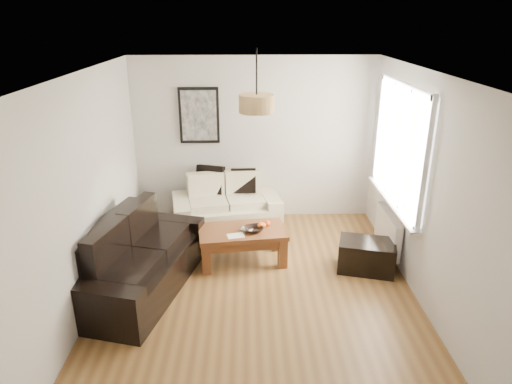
{
  "coord_description": "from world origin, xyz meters",
  "views": [
    {
      "loc": [
        -0.11,
        -4.83,
        3.16
      ],
      "look_at": [
        0.0,
        0.6,
        1.05
      ],
      "focal_mm": 32.09,
      "sensor_mm": 36.0,
      "label": 1
    }
  ],
  "objects_px": {
    "loveseat_cream": "(226,203)",
    "sofa_leather": "(138,256)",
    "ottoman": "(367,256)",
    "coffee_table": "(243,245)"
  },
  "relations": [
    {
      "from": "ottoman",
      "to": "sofa_leather",
      "type": "bearing_deg",
      "value": -172.57
    },
    {
      "from": "ottoman",
      "to": "loveseat_cream",
      "type": "bearing_deg",
      "value": 144.56
    },
    {
      "from": "sofa_leather",
      "to": "coffee_table",
      "type": "xyz_separation_m",
      "value": [
        1.25,
        0.63,
        -0.2
      ]
    },
    {
      "from": "sofa_leather",
      "to": "coffee_table",
      "type": "height_order",
      "value": "sofa_leather"
    },
    {
      "from": "coffee_table",
      "to": "ottoman",
      "type": "height_order",
      "value": "coffee_table"
    },
    {
      "from": "loveseat_cream",
      "to": "ottoman",
      "type": "xyz_separation_m",
      "value": [
        1.89,
        -1.35,
        -0.2
      ]
    },
    {
      "from": "coffee_table",
      "to": "loveseat_cream",
      "type": "bearing_deg",
      "value": 103.49
    },
    {
      "from": "loveseat_cream",
      "to": "sofa_leather",
      "type": "distance_m",
      "value": 1.99
    },
    {
      "from": "loveseat_cream",
      "to": "sofa_leather",
      "type": "xyz_separation_m",
      "value": [
        -0.99,
        -1.72,
        0.03
      ]
    },
    {
      "from": "loveseat_cream",
      "to": "sofa_leather",
      "type": "bearing_deg",
      "value": -130.92
    }
  ]
}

